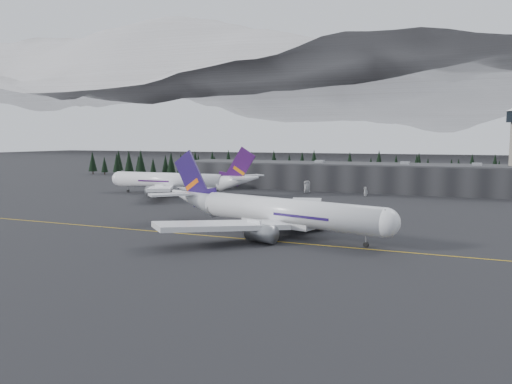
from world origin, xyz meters
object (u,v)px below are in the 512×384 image
at_px(jet_main, 268,210).
at_px(gse_vehicle_a, 307,191).
at_px(gse_vehicle_b, 366,195).
at_px(jet_parked, 181,181).
at_px(terminal, 340,176).

distance_m(jet_main, gse_vehicle_a, 96.11).
bearing_deg(gse_vehicle_b, jet_main, -37.55).
height_order(jet_main, jet_parked, jet_parked).
bearing_deg(gse_vehicle_a, jet_parked, 176.95).
height_order(jet_parked, gse_vehicle_a, jet_parked).
relative_size(jet_parked, gse_vehicle_a, 12.58).
distance_m(terminal, jet_main, 118.29).
bearing_deg(gse_vehicle_b, jet_parked, -103.73).
bearing_deg(gse_vehicle_a, gse_vehicle_b, -35.05).
bearing_deg(jet_parked, gse_vehicle_a, -152.82).
relative_size(jet_parked, gse_vehicle_b, 18.15).
xyz_separation_m(terminal, jet_main, (8.79, -117.97, -0.40)).
distance_m(jet_main, jet_parked, 94.73).
height_order(jet_main, gse_vehicle_b, jet_main).
distance_m(terminal, gse_vehicle_b, 30.84).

